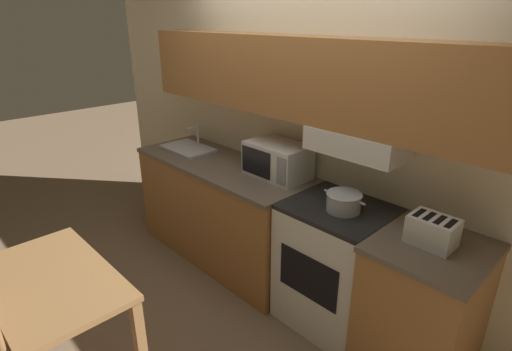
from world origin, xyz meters
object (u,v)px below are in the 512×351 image
(microwave, at_px, (278,160))
(dining_table, at_px, (54,295))
(stove_range, at_px, (334,265))
(sink_basin, at_px, (188,148))
(toaster, at_px, (432,231))
(cooking_pot, at_px, (344,201))

(microwave, relative_size, dining_table, 0.49)
(stove_range, distance_m, sink_basin, 1.80)
(stove_range, distance_m, toaster, 0.84)
(stove_range, bearing_deg, dining_table, -117.09)
(stove_range, height_order, toaster, toaster)
(cooking_pot, distance_m, toaster, 0.58)
(microwave, distance_m, sink_basin, 1.07)
(microwave, height_order, sink_basin, microwave)
(microwave, height_order, toaster, microwave)
(sink_basin, xyz_separation_m, dining_table, (0.91, -1.60, -0.33))
(microwave, height_order, dining_table, microwave)
(cooking_pot, bearing_deg, sink_basin, 179.76)
(stove_range, relative_size, sink_basin, 1.82)
(microwave, distance_m, dining_table, 1.79)
(stove_range, distance_m, microwave, 0.91)
(sink_basin, bearing_deg, stove_range, 0.67)
(stove_range, height_order, cooking_pot, cooking_pot)
(stove_range, relative_size, toaster, 3.57)
(stove_range, bearing_deg, microwave, 171.07)
(toaster, distance_m, sink_basin, 2.37)
(toaster, bearing_deg, dining_table, -132.35)
(stove_range, height_order, sink_basin, sink_basin)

